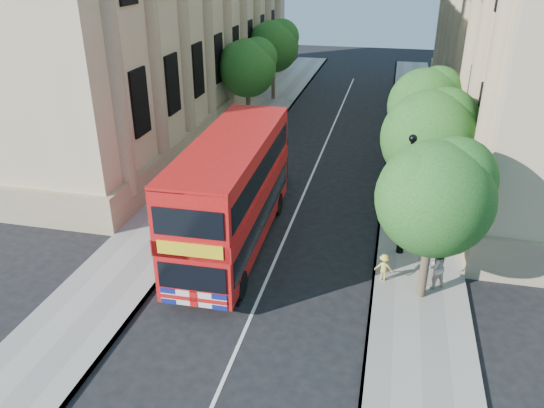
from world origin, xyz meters
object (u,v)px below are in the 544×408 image
Objects in this scene: police_constable at (233,286)px; woman_pedestrian at (435,266)px; double_decker_bus at (233,191)px; lamp_post at (406,201)px; box_van at (259,172)px.

woman_pedestrian is (7.01, 2.68, 0.17)m from police_constable.
lamp_post is at bearing 5.94° from double_decker_bus.
woman_pedestrian reaches higher than police_constable.
box_van is at bearing -86.92° from police_constable.
double_decker_bus is 5.60m from box_van.
lamp_post reaches higher than double_decker_bus.
double_decker_bus is 4.65m from police_constable.
lamp_post reaches higher than box_van.
double_decker_bus is 2.22× the size of box_van.
double_decker_bus reaches higher than box_van.
woman_pedestrian is (1.25, -2.32, -1.50)m from lamp_post.
woman_pedestrian is (8.24, -1.42, -1.62)m from double_decker_bus.
double_decker_bus is at bearing -43.35° from woman_pedestrian.
box_van is (-0.28, 5.42, -1.36)m from double_decker_bus.
box_van is at bearing 148.08° from lamp_post.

